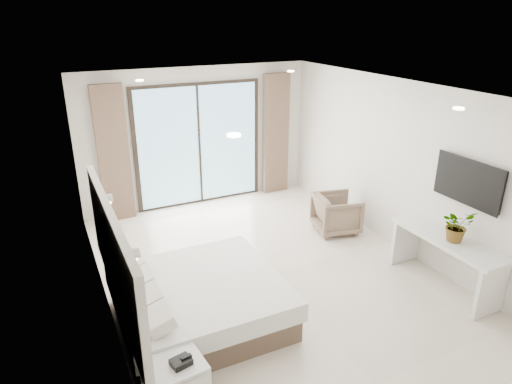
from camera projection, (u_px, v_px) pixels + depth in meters
ground at (270, 273)px, 6.82m from camera, size 6.20×6.20×0.00m
room_shell at (239, 162)px, 6.71m from camera, size 4.62×6.22×2.72m
bed at (198, 301)px, 5.66m from camera, size 1.97×1.88×0.69m
phone at (181, 362)px, 4.33m from camera, size 0.22×0.18×0.06m
console_desk at (446, 250)px, 6.30m from camera, size 0.52×1.68×0.77m
plant at (456, 229)px, 6.08m from camera, size 0.48×0.51×0.35m
armchair at (337, 212)px, 7.99m from camera, size 0.81×0.84×0.74m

